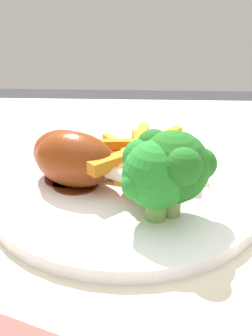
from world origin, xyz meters
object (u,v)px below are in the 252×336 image
(broccoli_floret_middle, at_px, (154,173))
(dinner_plate, at_px, (126,193))
(dining_table, at_px, (172,335))
(broccoli_floret_front, at_px, (175,166))
(carrot_fries_pile, at_px, (143,160))
(chicken_drumstick_far, at_px, (71,157))
(chicken_drumstick_near, at_px, (79,161))

(broccoli_floret_middle, bearing_deg, dinner_plate, -63.98)
(dining_table, relative_size, broccoli_floret_front, 13.56)
(carrot_fries_pile, relative_size, chicken_drumstick_far, 1.18)
(dinner_plate, distance_m, carrot_fries_pile, 0.04)
(dinner_plate, relative_size, broccoli_floret_front, 3.40)
(dining_table, relative_size, chicken_drumstick_far, 8.23)
(chicken_drumstick_near, bearing_deg, chicken_drumstick_far, -49.85)
(broccoli_floret_front, height_order, carrot_fries_pile, broccoli_floret_front)
(dining_table, xyz_separation_m, chicken_drumstick_far, (0.10, -0.07, 0.15))
(dinner_plate, height_order, carrot_fries_pile, carrot_fries_pile)
(carrot_fries_pile, distance_m, chicken_drumstick_far, 0.07)
(carrot_fries_pile, bearing_deg, dinner_plate, 63.57)
(broccoli_floret_front, relative_size, chicken_drumstick_far, 0.61)
(chicken_drumstick_far, bearing_deg, dining_table, 143.43)
(broccoli_floret_middle, distance_m, chicken_drumstick_far, 0.10)
(dining_table, bearing_deg, dinner_plate, -52.34)
(carrot_fries_pile, bearing_deg, broccoli_floret_front, 108.53)
(chicken_drumstick_near, xyz_separation_m, chicken_drumstick_far, (0.01, -0.01, -0.00))
(dining_table, relative_size, broccoli_floret_middle, 14.63)
(dining_table, bearing_deg, carrot_fries_pile, -71.42)
(broccoli_floret_middle, bearing_deg, chicken_drumstick_near, -37.98)
(broccoli_floret_middle, distance_m, carrot_fries_pile, 0.08)
(dinner_plate, xyz_separation_m, chicken_drumstick_near, (0.04, -0.00, 0.03))
(broccoli_floret_front, xyz_separation_m, broccoli_floret_middle, (0.02, 0.00, -0.00))
(broccoli_floret_front, bearing_deg, dining_table, 108.88)
(broccoli_floret_front, height_order, chicken_drumstick_far, broccoli_floret_front)
(broccoli_floret_front, relative_size, carrot_fries_pile, 0.51)
(dining_table, distance_m, chicken_drumstick_far, 0.19)
(dinner_plate, xyz_separation_m, chicken_drumstick_far, (0.05, -0.01, 0.03))
(broccoli_floret_middle, height_order, chicken_drumstick_far, broccoli_floret_middle)
(dinner_plate, distance_m, chicken_drumstick_far, 0.06)
(broccoli_floret_middle, height_order, carrot_fries_pile, broccoli_floret_middle)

